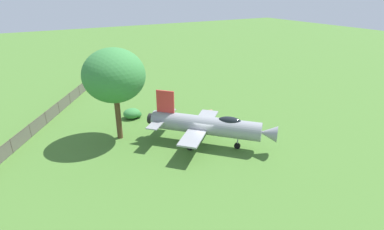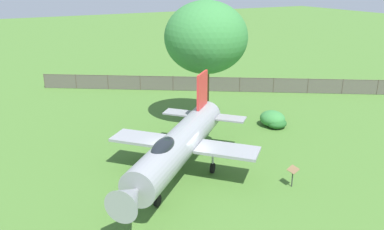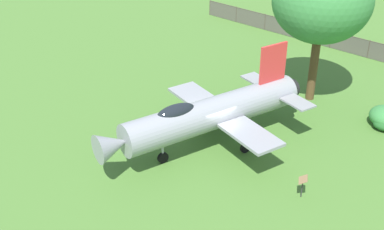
# 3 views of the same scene
# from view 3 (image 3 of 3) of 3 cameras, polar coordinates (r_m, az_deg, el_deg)

# --- Properties ---
(ground_plane) EXTENTS (200.00, 200.00, 0.00)m
(ground_plane) POSITION_cam_3_polar(r_m,az_deg,el_deg) (27.43, 2.40, -3.48)
(ground_plane) COLOR #47722D
(display_jet) EXTENTS (10.87, 10.54, 5.11)m
(display_jet) POSITION_cam_3_polar(r_m,az_deg,el_deg) (26.18, 1.78, 0.06)
(display_jet) COLOR gray
(display_jet) RESTS_ON ground_plane
(shade_tree) EXTENTS (5.98, 5.91, 9.15)m
(shade_tree) POSITION_cam_3_polar(r_m,az_deg,el_deg) (30.91, 14.91, 12.72)
(shade_tree) COLOR brown
(shade_tree) RESTS_ON ground_plane
(info_plaque) EXTENTS (0.41, 0.61, 1.14)m
(info_plaque) POSITION_cam_3_polar(r_m,az_deg,el_deg) (23.72, 12.77, -7.64)
(info_plaque) COLOR #333333
(info_plaque) RESTS_ON ground_plane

